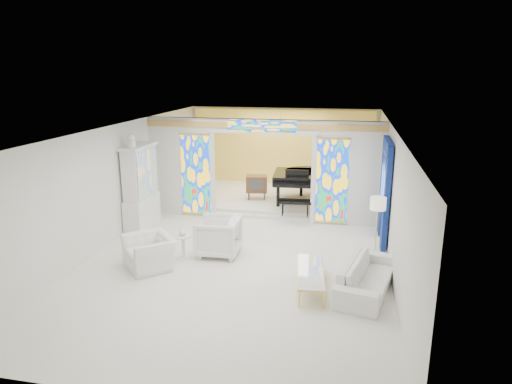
% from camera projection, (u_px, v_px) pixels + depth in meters
% --- Properties ---
extents(floor, '(12.00, 12.00, 0.00)m').
position_uv_depth(floor, '(248.00, 243.00, 11.90)').
color(floor, silver).
rests_on(floor, ground).
extents(ceiling, '(7.00, 12.00, 0.02)m').
position_uv_depth(ceiling, '(247.00, 128.00, 11.12)').
color(ceiling, white).
rests_on(ceiling, wall_back).
extents(wall_back, '(7.00, 0.02, 3.00)m').
position_uv_depth(wall_back, '(283.00, 148.00, 17.18)').
color(wall_back, silver).
rests_on(wall_back, floor).
extents(wall_front, '(7.00, 0.02, 3.00)m').
position_uv_depth(wall_front, '(144.00, 302.00, 5.83)').
color(wall_front, silver).
rests_on(wall_front, floor).
extents(wall_left, '(0.02, 12.00, 3.00)m').
position_uv_depth(wall_left, '(120.00, 180.00, 12.19)').
color(wall_left, silver).
rests_on(wall_left, floor).
extents(wall_right, '(0.02, 12.00, 3.00)m').
position_uv_depth(wall_right, '(391.00, 195.00, 10.82)').
color(wall_right, silver).
rests_on(wall_right, floor).
extents(partition_wall, '(7.00, 0.22, 3.00)m').
position_uv_depth(partition_wall, '(263.00, 165.00, 13.35)').
color(partition_wall, silver).
rests_on(partition_wall, floor).
extents(stained_glass_left, '(0.90, 0.04, 2.40)m').
position_uv_depth(stained_glass_left, '(196.00, 175.00, 13.74)').
color(stained_glass_left, gold).
rests_on(stained_glass_left, partition_wall).
extents(stained_glass_right, '(0.90, 0.04, 2.40)m').
position_uv_depth(stained_glass_right, '(332.00, 181.00, 12.95)').
color(stained_glass_right, gold).
rests_on(stained_glass_right, partition_wall).
extents(stained_glass_transom, '(2.00, 0.04, 0.34)m').
position_uv_depth(stained_glass_transom, '(262.00, 126.00, 12.95)').
color(stained_glass_transom, gold).
rests_on(stained_glass_transom, partition_wall).
extents(alcove_platform, '(6.80, 3.80, 0.18)m').
position_uv_depth(alcove_platform, '(274.00, 198.00, 15.75)').
color(alcove_platform, silver).
rests_on(alcove_platform, floor).
extents(gold_curtain_back, '(6.70, 0.10, 2.90)m').
position_uv_depth(gold_curtain_back, '(282.00, 149.00, 17.07)').
color(gold_curtain_back, '#E9CA51').
rests_on(gold_curtain_back, wall_back).
extents(chandelier, '(0.48, 0.48, 0.30)m').
position_uv_depth(chandelier, '(280.00, 127.00, 14.98)').
color(chandelier, gold).
rests_on(chandelier, ceiling).
extents(blue_drapes, '(0.14, 1.85, 2.65)m').
position_uv_depth(blue_drapes, '(385.00, 184.00, 11.48)').
color(blue_drapes, navy).
rests_on(blue_drapes, wall_right).
extents(china_cabinet, '(0.56, 1.46, 2.72)m').
position_uv_depth(china_cabinet, '(141.00, 187.00, 12.79)').
color(china_cabinet, silver).
rests_on(china_cabinet, floor).
extents(armchair_left, '(1.48, 1.48, 0.73)m').
position_uv_depth(armchair_left, '(150.00, 252.00, 10.34)').
color(armchair_left, silver).
rests_on(armchair_left, floor).
extents(armchair_right, '(1.06, 1.03, 0.93)m').
position_uv_depth(armchair_right, '(218.00, 236.00, 11.04)').
color(armchair_right, white).
rests_on(armchair_right, floor).
extents(sofa, '(1.35, 2.35, 0.64)m').
position_uv_depth(sofa, '(367.00, 276.00, 9.24)').
color(sofa, white).
rests_on(sofa, floor).
extents(side_table, '(0.62, 0.62, 0.58)m').
position_uv_depth(side_table, '(183.00, 243.00, 10.83)').
color(side_table, silver).
rests_on(side_table, floor).
extents(vase, '(0.18, 0.18, 0.18)m').
position_uv_depth(vase, '(183.00, 231.00, 10.75)').
color(vase, white).
rests_on(vase, side_table).
extents(coffee_table, '(0.72, 1.79, 0.39)m').
position_uv_depth(coffee_table, '(311.00, 272.00, 9.34)').
color(coffee_table, silver).
rests_on(coffee_table, floor).
extents(floor_lamp, '(0.48, 0.48, 1.50)m').
position_uv_depth(floor_lamp, '(378.00, 206.00, 10.62)').
color(floor_lamp, gold).
rests_on(floor_lamp, floor).
extents(grand_piano, '(1.92, 2.99, 1.16)m').
position_uv_depth(grand_piano, '(302.00, 177.00, 14.94)').
color(grand_piano, black).
rests_on(grand_piano, alcove_platform).
extents(tv_console, '(0.74, 0.55, 0.79)m').
position_uv_depth(tv_console, '(257.00, 184.00, 15.13)').
color(tv_console, brown).
rests_on(tv_console, alcove_platform).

